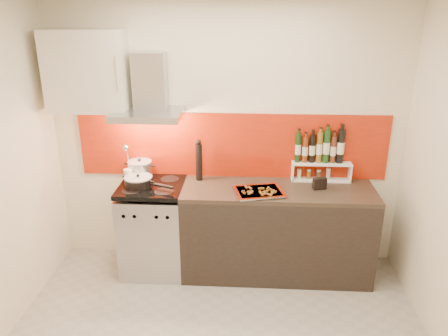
# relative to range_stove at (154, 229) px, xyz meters

# --- Properties ---
(back_wall) EXTENTS (3.40, 0.02, 2.60)m
(back_wall) POSITION_rel_range_stove_xyz_m (0.70, 0.30, 0.86)
(back_wall) COLOR silver
(back_wall) RESTS_ON ground
(backsplash) EXTENTS (3.00, 0.02, 0.64)m
(backsplash) POSITION_rel_range_stove_xyz_m (0.75, 0.29, 0.78)
(backsplash) COLOR #982008
(backsplash) RESTS_ON back_wall
(range_stove) EXTENTS (0.60, 0.60, 0.91)m
(range_stove) POSITION_rel_range_stove_xyz_m (0.00, 0.00, 0.00)
(range_stove) COLOR #B7B7BA
(range_stove) RESTS_ON ground
(counter) EXTENTS (1.80, 0.60, 0.90)m
(counter) POSITION_rel_range_stove_xyz_m (1.20, 0.00, 0.01)
(counter) COLOR black
(counter) RESTS_ON ground
(range_hood) EXTENTS (0.62, 0.50, 0.61)m
(range_hood) POSITION_rel_range_stove_xyz_m (0.00, 0.14, 1.30)
(range_hood) COLOR #B7B7BA
(range_hood) RESTS_ON back_wall
(upper_cabinet) EXTENTS (0.70, 0.35, 0.72)m
(upper_cabinet) POSITION_rel_range_stove_xyz_m (-0.55, 0.13, 1.51)
(upper_cabinet) COLOR beige
(upper_cabinet) RESTS_ON back_wall
(stock_pot) EXTENTS (0.23, 0.23, 0.20)m
(stock_pot) POSITION_rel_range_stove_xyz_m (-0.14, 0.17, 0.56)
(stock_pot) COLOR #B7B7BA
(stock_pot) RESTS_ON range_stove
(saute_pan) EXTENTS (0.49, 0.28, 0.12)m
(saute_pan) POSITION_rel_range_stove_xyz_m (-0.10, -0.04, 0.52)
(saute_pan) COLOR black
(saute_pan) RESTS_ON range_stove
(utensil_jar) EXTENTS (0.08, 0.13, 0.40)m
(utensil_jar) POSITION_rel_range_stove_xyz_m (-0.23, 0.04, 0.58)
(utensil_jar) COLOR silver
(utensil_jar) RESTS_ON range_stove
(pepper_mill) EXTENTS (0.06, 0.06, 0.41)m
(pepper_mill) POSITION_rel_range_stove_xyz_m (0.44, 0.18, 0.66)
(pepper_mill) COLOR black
(pepper_mill) RESTS_ON counter
(step_shelf) EXTENTS (0.57, 0.16, 0.51)m
(step_shelf) POSITION_rel_range_stove_xyz_m (1.61, 0.24, 0.70)
(step_shelf) COLOR white
(step_shelf) RESTS_ON counter
(caddy_box) EXTENTS (0.13, 0.09, 0.11)m
(caddy_box) POSITION_rel_range_stove_xyz_m (1.58, 0.01, 0.52)
(caddy_box) COLOR black
(caddy_box) RESTS_ON counter
(baking_tray) EXTENTS (0.50, 0.43, 0.03)m
(baking_tray) POSITION_rel_range_stove_xyz_m (1.02, -0.11, 0.47)
(baking_tray) COLOR silver
(baking_tray) RESTS_ON counter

